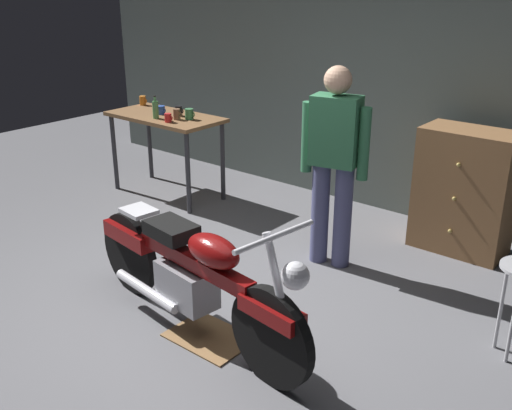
% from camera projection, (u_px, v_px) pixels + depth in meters
% --- Properties ---
extents(ground_plane, '(12.00, 12.00, 0.00)m').
position_uv_depth(ground_plane, '(190.00, 312.00, 4.36)').
color(ground_plane, slate).
extents(back_wall, '(8.00, 0.12, 3.10)m').
position_uv_depth(back_wall, '(388.00, 58.00, 5.81)').
color(back_wall, '#56605B').
rests_on(back_wall, ground_plane).
extents(workbench, '(1.30, 0.64, 0.90)m').
position_uv_depth(workbench, '(165.00, 125.00, 6.41)').
color(workbench, brown).
rests_on(workbench, ground_plane).
extents(motorcycle, '(2.18, 0.62, 1.00)m').
position_uv_depth(motorcycle, '(192.00, 274.00, 3.97)').
color(motorcycle, black).
rests_on(motorcycle, ground_plane).
extents(person_standing, '(0.56, 0.30, 1.67)m').
position_uv_depth(person_standing, '(334.00, 159.00, 4.78)').
color(person_standing, '#4C4F79').
rests_on(person_standing, ground_plane).
extents(wooden_dresser, '(0.80, 0.47, 1.10)m').
position_uv_depth(wooden_dresser, '(465.00, 191.00, 5.17)').
color(wooden_dresser, brown).
rests_on(wooden_dresser, ground_plane).
extents(drip_tray, '(0.56, 0.40, 0.01)m').
position_uv_depth(drip_tray, '(210.00, 337.00, 4.06)').
color(drip_tray, olive).
rests_on(drip_tray, ground_plane).
extents(mug_black_matte, '(0.11, 0.07, 0.11)m').
position_uv_depth(mug_black_matte, '(179.00, 111.00, 6.32)').
color(mug_black_matte, black).
rests_on(mug_black_matte, workbench).
extents(mug_red_diner, '(0.10, 0.07, 0.09)m').
position_uv_depth(mug_red_diner, '(168.00, 118.00, 6.05)').
color(mug_red_diner, red).
rests_on(mug_red_diner, workbench).
extents(mug_brown_stoneware, '(0.11, 0.07, 0.11)m').
position_uv_depth(mug_brown_stoneware, '(177.00, 114.00, 6.16)').
color(mug_brown_stoneware, brown).
rests_on(mug_brown_stoneware, workbench).
extents(mug_green_speckled, '(0.12, 0.09, 0.11)m').
position_uv_depth(mug_green_speckled, '(189.00, 114.00, 6.16)').
color(mug_green_speckled, '#3D7F4C').
rests_on(mug_green_speckled, workbench).
extents(mug_orange_travel, '(0.11, 0.07, 0.10)m').
position_uv_depth(mug_orange_travel, '(143.00, 101.00, 6.82)').
color(mug_orange_travel, orange).
rests_on(mug_orange_travel, workbench).
extents(mug_blue_enamel, '(0.12, 0.09, 0.09)m').
position_uv_depth(mug_blue_enamel, '(161.00, 110.00, 6.39)').
color(mug_blue_enamel, '#2D51AD').
rests_on(mug_blue_enamel, workbench).
extents(bottle, '(0.06, 0.06, 0.24)m').
position_uv_depth(bottle, '(155.00, 109.00, 6.19)').
color(bottle, '#4C8C4C').
rests_on(bottle, workbench).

